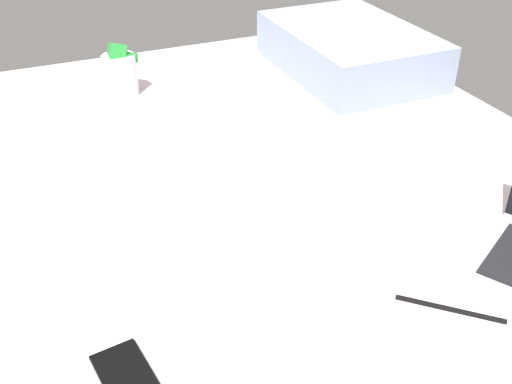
{
  "coord_description": "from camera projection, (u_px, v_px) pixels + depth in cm",
  "views": [
    {
      "loc": [
        97.74,
        -45.72,
        85.91
      ],
      "look_at": [
        9.12,
        -7.2,
        24.0
      ],
      "focal_mm": 43.06,
      "sensor_mm": 36.0,
      "label": 1
    }
  ],
  "objects": [
    {
      "name": "bed_mattress",
      "position": [
        270.0,
        222.0,
        1.32
      ],
      "size": [
        180.0,
        140.0,
        18.0
      ],
      "primitive_type": "cube",
      "color": "silver",
      "rests_on": "ground"
    },
    {
      "name": "snack_cup",
      "position": [
        120.0,
        73.0,
        1.64
      ],
      "size": [
        9.0,
        9.74,
        15.0
      ],
      "color": "silver",
      "rests_on": "bed_mattress"
    },
    {
      "name": "pillow",
      "position": [
        349.0,
        50.0,
        1.78
      ],
      "size": [
        52.0,
        36.0,
        13.0
      ],
      "primitive_type": "cube",
      "color": "#8C9EB7",
      "rests_on": "bed_mattress"
    },
    {
      "name": "cell_phone",
      "position": [
        129.0,
        382.0,
        0.84
      ],
      "size": [
        14.79,
        8.63,
        0.8
      ],
      "primitive_type": "cube",
      "rotation": [
        0.0,
        0.0,
        1.71
      ],
      "color": "black",
      "rests_on": "bed_mattress"
    },
    {
      "name": "charger_cable",
      "position": [
        450.0,
        309.0,
        0.97
      ],
      "size": [
        12.04,
        12.84,
        0.6
      ],
      "primitive_type": "cube",
      "rotation": [
        0.0,
        0.0,
        0.82
      ],
      "color": "black",
      "rests_on": "bed_mattress"
    }
  ]
}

